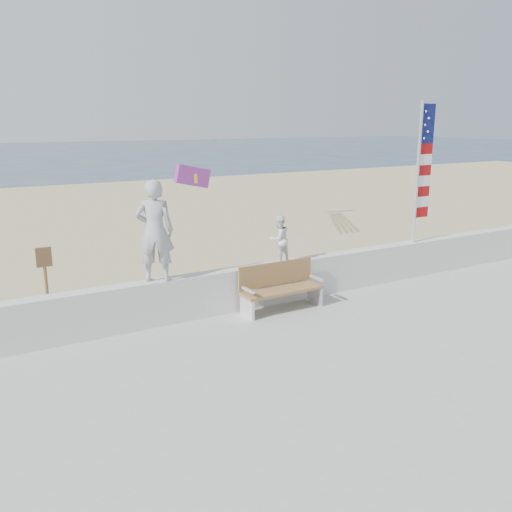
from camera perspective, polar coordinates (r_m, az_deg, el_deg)
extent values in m
plane|color=#293D53|center=(10.20, 4.17, -9.66)|extent=(220.00, 220.00, 0.00)
cube|color=tan|center=(17.97, -12.17, 0.67)|extent=(90.00, 40.00, 0.08)
cube|color=#ADADA8|center=(7.58, 22.43, -18.63)|extent=(50.00, 12.40, 0.10)
cube|color=silver|center=(11.58, -1.36, -3.37)|extent=(30.00, 0.35, 0.90)
imported|color=#9C9BA1|center=(10.47, -10.61, 2.61)|extent=(0.85, 0.72, 1.96)
imported|color=white|center=(11.77, 2.44, 1.79)|extent=(0.57, 0.48, 1.04)
cube|color=#9B7144|center=(11.44, 2.78, -3.65)|extent=(1.80, 0.50, 0.06)
cube|color=olive|center=(11.57, 2.07, -1.84)|extent=(1.80, 0.05, 0.50)
cube|color=white|center=(11.10, -0.94, -5.50)|extent=(0.06, 0.50, 0.40)
cube|color=white|center=(10.93, -0.82, -3.60)|extent=(0.06, 0.45, 0.05)
cube|color=silver|center=(11.98, 6.19, -4.11)|extent=(0.06, 0.50, 0.40)
cube|color=white|center=(11.82, 6.38, -2.33)|extent=(0.06, 0.45, 0.05)
cylinder|color=silver|center=(14.17, 16.63, 8.34)|extent=(0.08, 0.08, 3.50)
cube|color=#0F1451|center=(14.29, 17.65, 13.14)|extent=(0.44, 0.02, 0.95)
cube|color=#9E0A0C|center=(14.47, 17.01, 4.45)|extent=(0.44, 0.02, 0.26)
cube|color=white|center=(14.43, 17.09, 5.48)|extent=(0.44, 0.02, 0.26)
cube|color=#9E0A0C|center=(14.40, 17.16, 6.52)|extent=(0.44, 0.02, 0.26)
cube|color=white|center=(14.37, 17.24, 7.56)|extent=(0.44, 0.02, 0.26)
cube|color=#9E0A0C|center=(14.34, 17.32, 8.61)|extent=(0.44, 0.02, 0.26)
cube|color=white|center=(14.32, 17.39, 9.66)|extent=(0.44, 0.02, 0.26)
cube|color=#9E0A0C|center=(14.31, 17.47, 10.72)|extent=(0.44, 0.02, 0.26)
sphere|color=white|center=(14.20, 17.26, 11.75)|extent=(0.06, 0.06, 0.06)
sphere|color=white|center=(14.29, 17.64, 12.38)|extent=(0.06, 0.06, 0.06)
sphere|color=white|center=(14.20, 17.35, 13.04)|extent=(0.06, 0.06, 0.06)
sphere|color=white|center=(14.28, 17.74, 13.66)|extent=(0.06, 0.06, 0.06)
sphere|color=white|center=(14.20, 17.45, 14.33)|extent=(0.06, 0.06, 0.06)
cube|color=red|center=(12.57, -6.72, 8.36)|extent=(0.85, 0.26, 0.58)
cube|color=yellow|center=(12.64, -6.08, 8.18)|extent=(0.30, 0.22, 0.21)
cylinder|color=brown|center=(12.32, -21.19, -3.03)|extent=(0.07, 0.07, 1.20)
cube|color=brown|center=(12.13, -21.44, -0.11)|extent=(0.32, 0.03, 0.42)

